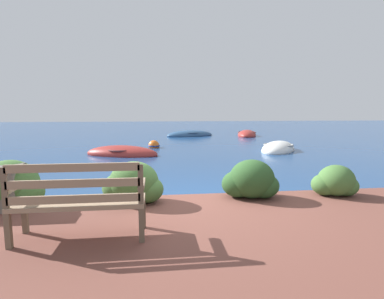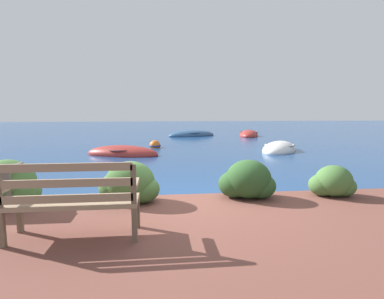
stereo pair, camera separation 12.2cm
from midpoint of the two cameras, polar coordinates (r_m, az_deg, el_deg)
name	(u,v)px [view 2 (the right image)]	position (r m, az deg, el deg)	size (l,w,h in m)	color
ground_plane	(189,206)	(5.49, 0.06, -10.70)	(80.00, 80.00, 0.00)	navy
park_bench	(72,198)	(3.74, -20.95, -8.71)	(1.50, 0.48, 0.93)	brown
hedge_clump_far_left	(6,186)	(5.50, -31.32, -5.96)	(1.08, 0.78, 0.73)	#426B33
hedge_clump_left	(129,185)	(5.00, -11.15, -6.56)	(0.99, 0.72, 0.68)	#426B33
hedge_clump_centre	(247,181)	(5.24, 11.17, -5.98)	(0.97, 0.70, 0.66)	#284C23
hedge_clump_right	(333,183)	(5.83, 25.78, -5.72)	(0.80, 0.58, 0.54)	#426B33
rowboat_nearest	(123,154)	(11.73, -12.80, -0.77)	(3.03, 1.91, 0.66)	#9E2D28
rowboat_mid	(279,150)	(13.09, 16.54, -0.02)	(2.53, 2.81, 0.73)	silver
rowboat_far	(249,135)	(20.03, 10.93, 2.69)	(1.91, 2.64, 0.72)	#9E2D28
rowboat_outer	(192,135)	(19.75, 0.12, 2.74)	(3.44, 2.18, 0.67)	#2D517A
mooring_buoy	(155,146)	(13.79, -6.83, 0.72)	(0.56, 0.56, 0.51)	orange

